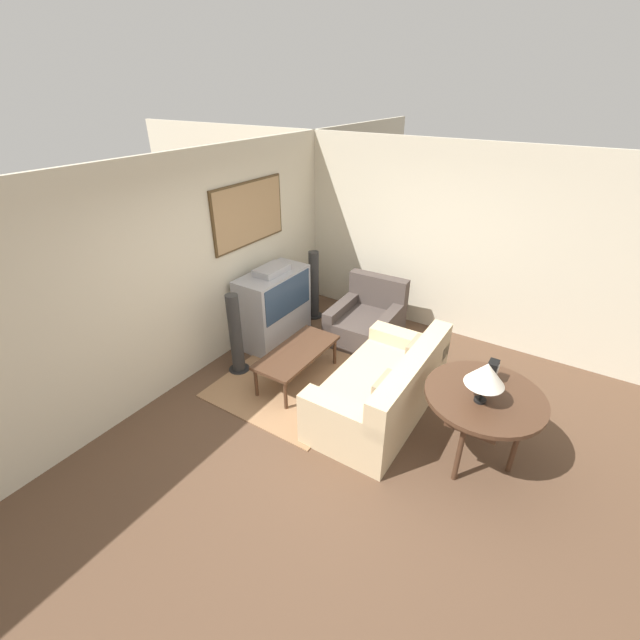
{
  "coord_description": "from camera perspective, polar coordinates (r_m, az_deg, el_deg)",
  "views": [
    {
      "loc": [
        -3.16,
        -1.73,
        3.32
      ],
      "look_at": [
        0.7,
        0.77,
        0.75
      ],
      "focal_mm": 24.0,
      "sensor_mm": 36.0,
      "label": 1
    }
  ],
  "objects": [
    {
      "name": "table_lamp",
      "position": [
        4.04,
        21.27,
        -6.74
      ],
      "size": [
        0.35,
        0.35,
        0.41
      ],
      "color": "black",
      "rests_on": "console_table"
    },
    {
      "name": "speaker_tower_left",
      "position": [
        5.49,
        -11.17,
        -2.11
      ],
      "size": [
        0.27,
        0.27,
        1.09
      ],
      "color": "black",
      "rests_on": "ground_plane"
    },
    {
      "name": "area_rug",
      "position": [
        5.6,
        -2.39,
        -7.14
      ],
      "size": [
        2.14,
        1.63,
        0.01
      ],
      "color": "#99704C",
      "rests_on": "ground_plane"
    },
    {
      "name": "wall_back",
      "position": [
        5.37,
        -16.45,
        6.54
      ],
      "size": [
        12.0,
        0.1,
        2.7
      ],
      "color": "beige",
      "rests_on": "ground_plane"
    },
    {
      "name": "wall_right",
      "position": [
        6.35,
        15.72,
        10.03
      ],
      "size": [
        0.06,
        12.0,
        2.7
      ],
      "color": "beige",
      "rests_on": "ground_plane"
    },
    {
      "name": "mantel_clock",
      "position": [
        4.43,
        21.95,
        -6.4
      ],
      "size": [
        0.13,
        0.1,
        0.23
      ],
      "color": "black",
      "rests_on": "console_table"
    },
    {
      "name": "speaker_tower_right",
      "position": [
        6.7,
        -0.84,
        4.47
      ],
      "size": [
        0.27,
        0.27,
        1.09
      ],
      "color": "black",
      "rests_on": "ground_plane"
    },
    {
      "name": "tv",
      "position": [
        6.1,
        -6.18,
        1.85
      ],
      "size": [
        1.09,
        0.54,
        1.13
      ],
      "color": "#9E9EA3",
      "rests_on": "ground_plane"
    },
    {
      "name": "console_table",
      "position": [
        4.35,
        21.08,
        -9.97
      ],
      "size": [
        1.11,
        1.11,
        0.78
      ],
      "color": "#472D1E",
      "rests_on": "ground_plane"
    },
    {
      "name": "armchair",
      "position": [
        6.26,
        6.26,
        -0.19
      ],
      "size": [
        1.03,
        0.93,
        0.86
      ],
      "rotation": [
        0.0,
        0.0,
        -1.53
      ],
      "color": "#473D38",
      "rests_on": "ground_plane"
    },
    {
      "name": "ground_plane",
      "position": [
        4.9,
        3.19,
        -13.56
      ],
      "size": [
        12.0,
        12.0,
        0.0
      ],
      "primitive_type": "plane",
      "color": "brown"
    },
    {
      "name": "couch",
      "position": [
        4.88,
        8.37,
        -9.23
      ],
      "size": [
        1.81,
        0.96,
        0.86
      ],
      "rotation": [
        0.0,
        0.0,
        3.14
      ],
      "color": "#CCB289",
      "rests_on": "ground_plane"
    },
    {
      "name": "coffee_table",
      "position": [
        5.29,
        -3.06,
        -4.49
      ],
      "size": [
        1.18,
        0.53,
        0.43
      ],
      "color": "#472D1E",
      "rests_on": "ground_plane"
    }
  ]
}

